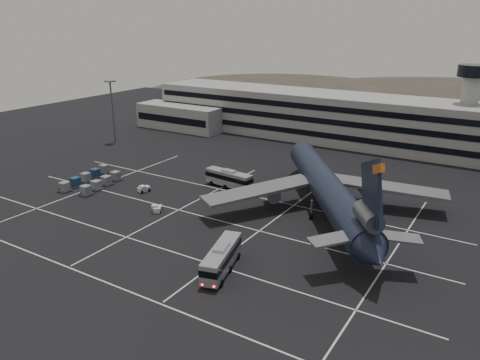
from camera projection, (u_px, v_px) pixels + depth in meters
name	position (u px, v px, depth m)	size (l,w,h in m)	color
ground	(190.00, 224.00, 84.26)	(260.00, 260.00, 0.00)	black
lane_markings	(197.00, 224.00, 84.37)	(90.00, 55.62, 0.01)	silver
terminal	(326.00, 117.00, 140.68)	(125.00, 26.00, 24.00)	gray
hills	(447.00, 127.00, 215.96)	(352.00, 180.00, 44.00)	#38332B
lightpole_left	(112.00, 103.00, 135.89)	(2.40, 2.40, 18.28)	slate
trijet_main	(328.00, 189.00, 86.39)	(39.92, 49.85, 18.08)	black
bus_near	(222.00, 257.00, 67.88)	(5.69, 11.98, 4.12)	#95979C
bus_far	(229.00, 178.00, 101.81)	(11.61, 3.88, 4.02)	#95979C
tug_a	(144.00, 189.00, 99.71)	(2.08, 2.72, 1.56)	silver
tug_b	(158.00, 209.00, 89.33)	(2.34, 2.68, 1.49)	silver
uld_cluster	(92.00, 180.00, 104.17)	(10.42, 16.22, 2.10)	#2D2D30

